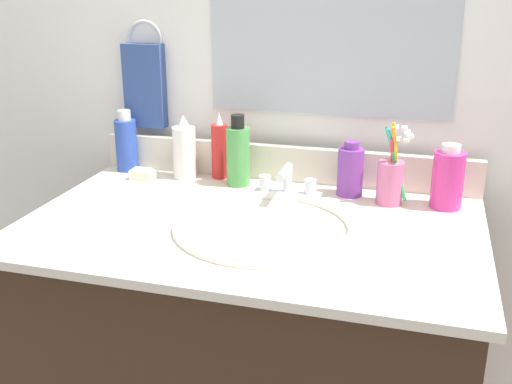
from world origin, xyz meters
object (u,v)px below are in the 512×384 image
object	(u,v)px
hand_towel	(145,86)
bottle_soap_pink	(448,179)
faucet	(287,186)
bottle_shampoo_blue	(126,143)
cup_pink	(391,179)
bottle_toner_green	(238,154)
bottle_lotion_white	(184,150)
bottle_spray_red	(220,150)
soap_bar	(144,174)
bottle_cream_purple	(350,171)

from	to	relation	value
hand_towel	bottle_soap_pink	distance (m)	0.81
faucet	bottle_soap_pink	xyz separation A→B (m)	(0.36, 0.04, 0.04)
faucet	bottle_shampoo_blue	distance (m)	0.47
hand_towel	cup_pink	world-z (taller)	hand_towel
hand_towel	bottle_toner_green	world-z (taller)	hand_towel
faucet	hand_towel	bearing A→B (deg)	160.82
bottle_lotion_white	bottle_shampoo_blue	distance (m)	0.17
bottle_spray_red	cup_pink	size ratio (longest dim) A/B	0.90
hand_towel	soap_bar	world-z (taller)	hand_towel
bottle_soap_pink	cup_pink	world-z (taller)	cup_pink
bottle_cream_purple	cup_pink	distance (m)	0.10
bottle_lotion_white	soap_bar	world-z (taller)	bottle_lotion_white
faucet	soap_bar	xyz separation A→B (m)	(-0.39, 0.04, -0.02)
bottle_soap_pink	soap_bar	world-z (taller)	bottle_soap_pink
bottle_cream_purple	hand_towel	bearing A→B (deg)	171.11
cup_pink	soap_bar	bearing A→B (deg)	179.14
bottle_soap_pink	bottle_lotion_white	size ratio (longest dim) A/B	0.89
bottle_toner_green	bottle_cream_purple	world-z (taller)	bottle_toner_green
bottle_lotion_white	bottle_spray_red	world-z (taller)	bottle_spray_red
bottle_toner_green	bottle_shampoo_blue	distance (m)	0.33
soap_bar	bottle_toner_green	bearing A→B (deg)	5.34
hand_towel	bottle_toner_green	bearing A→B (deg)	-17.15
bottle_toner_green	bottle_cream_purple	distance (m)	0.28
hand_towel	bottle_lotion_white	bearing A→B (deg)	-27.78
faucet	bottle_spray_red	size ratio (longest dim) A/B	0.93
hand_towel	faucet	distance (m)	0.49
soap_bar	bottle_shampoo_blue	bearing A→B (deg)	142.51
bottle_spray_red	bottle_cream_purple	xyz separation A→B (m)	(0.34, -0.04, -0.01)
hand_towel	bottle_shampoo_blue	xyz separation A→B (m)	(-0.04, -0.05, -0.15)
soap_bar	faucet	bearing A→B (deg)	-5.34
bottle_toner_green	bottle_lotion_white	world-z (taller)	bottle_toner_green
soap_bar	bottle_lotion_white	bearing A→B (deg)	21.86
faucet	bottle_toner_green	distance (m)	0.16
bottle_soap_pink	hand_towel	bearing A→B (deg)	171.95
bottle_shampoo_blue	soap_bar	size ratio (longest dim) A/B	2.56
bottle_toner_green	bottle_spray_red	world-z (taller)	bottle_toner_green
bottle_shampoo_blue	bottle_cream_purple	distance (m)	0.60
bottle_shampoo_blue	hand_towel	bearing A→B (deg)	55.48
bottle_soap_pink	bottle_cream_purple	world-z (taller)	bottle_soap_pink
soap_bar	cup_pink	bearing A→B (deg)	-0.86
hand_towel	bottle_lotion_white	size ratio (longest dim) A/B	1.33
faucet	cup_pink	world-z (taller)	cup_pink
faucet	bottle_toner_green	xyz separation A→B (m)	(-0.14, 0.06, 0.05)
bottle_lotion_white	bottle_shampoo_blue	bearing A→B (deg)	174.41
faucet	bottle_soap_pink	size ratio (longest dim) A/B	1.08
hand_towel	bottle_spray_red	xyz separation A→B (m)	(0.22, -0.05, -0.15)
bottle_toner_green	bottle_soap_pink	bearing A→B (deg)	-2.62
bottle_shampoo_blue	bottle_cream_purple	world-z (taller)	bottle_shampoo_blue
bottle_lotion_white	cup_pink	xyz separation A→B (m)	(0.53, -0.05, -0.01)
bottle_shampoo_blue	bottle_spray_red	bearing A→B (deg)	1.61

